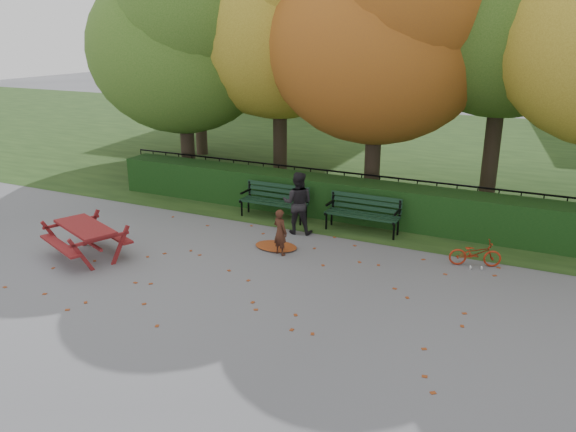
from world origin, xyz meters
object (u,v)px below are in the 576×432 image
at_px(tree_b, 287,3).
at_px(bench_right, 363,211).
at_px(tree_c, 389,24).
at_px(bench_left, 275,198).
at_px(picnic_table, 85,233).
at_px(bicycle, 475,253).
at_px(tree_a, 186,36).
at_px(child, 280,232).
at_px(tree_f, 199,0).
at_px(adult, 298,203).

distance_m(tree_b, bench_right, 6.76).
relative_size(tree_c, bench_left, 4.44).
bearing_deg(picnic_table, bicycle, 44.67).
distance_m(tree_a, bench_right, 7.69).
xyz_separation_m(tree_b, child, (2.40, -5.26, -4.89)).
height_order(tree_b, tree_f, tree_f).
bearing_deg(tree_b, picnic_table, -100.15).
distance_m(tree_a, adult, 6.73).
relative_size(tree_a, child, 7.24).
height_order(tree_a, bench_right, tree_a).
xyz_separation_m(bench_left, child, (1.25, -2.22, -0.00)).
bearing_deg(picnic_table, child, 50.07).
bearing_deg(tree_b, bench_left, -69.42).
xyz_separation_m(tree_b, bench_right, (3.54, -3.04, -4.88)).
bearing_deg(tree_a, adult, -28.64).
xyz_separation_m(tree_f, picnic_table, (3.40, -9.71, -5.13)).
relative_size(tree_a, bicycle, 7.09).
relative_size(bench_left, bench_right, 1.00).
distance_m(bench_right, bicycle, 2.97).
relative_size(tree_c, adult, 5.28).
xyz_separation_m(tree_b, tree_f, (-4.69, 2.49, 0.29)).
bearing_deg(adult, picnic_table, 29.81).
distance_m(tree_a, child, 7.69).
bearing_deg(bicycle, picnic_table, 94.51).
distance_m(adult, bicycle, 4.20).
bearing_deg(adult, bicycle, 162.51).
relative_size(picnic_table, bicycle, 1.96).
xyz_separation_m(tree_f, bicycle, (11.01, -6.55, -5.41)).
distance_m(tree_a, tree_c, 6.04).
distance_m(tree_f, child, 11.71).
relative_size(tree_a, bench_left, 4.16).
xyz_separation_m(tree_f, bench_right, (8.23, -5.54, -5.17)).
height_order(bench_right, picnic_table, bench_right).
xyz_separation_m(bench_right, adult, (-1.39, -0.80, 0.24)).
height_order(tree_b, bench_right, tree_b).
relative_size(tree_a, tree_b, 0.85).
distance_m(bench_right, child, 2.50).
bearing_deg(tree_b, bicycle, -32.71).
height_order(bench_left, bicycle, bench_left).
xyz_separation_m(picnic_table, bicycle, (7.62, 3.15, -0.28)).
distance_m(tree_c, adult, 5.21).
relative_size(bench_right, picnic_table, 0.87).
bearing_deg(picnic_table, tree_c, 76.78).
relative_size(bench_left, adult, 1.19).
distance_m(tree_b, adult, 6.40).
relative_size(tree_a, adult, 4.94).
height_order(tree_f, adult, tree_f).
relative_size(tree_b, tree_c, 1.10).
bearing_deg(tree_b, tree_a, -156.95).
xyz_separation_m(bench_right, picnic_table, (-4.83, -4.17, 0.04)).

